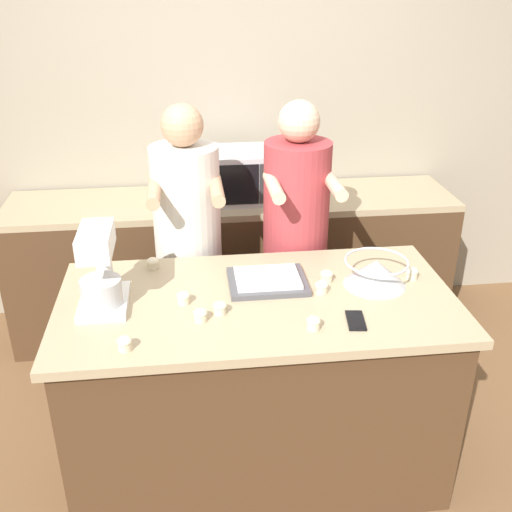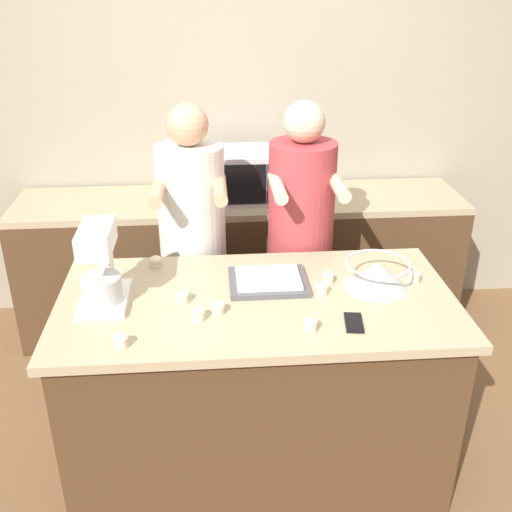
{
  "view_description": "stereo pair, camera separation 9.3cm",
  "coord_description": "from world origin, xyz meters",
  "px_view_note": "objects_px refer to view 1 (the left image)",
  "views": [
    {
      "loc": [
        -0.28,
        -2.24,
        2.22
      ],
      "look_at": [
        0.0,
        0.04,
        1.11
      ],
      "focal_mm": 42.0,
      "sensor_mm": 36.0,
      "label": 1
    },
    {
      "loc": [
        -0.18,
        -2.25,
        2.22
      ],
      "look_at": [
        0.0,
        0.04,
        1.11
      ],
      "focal_mm": 42.0,
      "sensor_mm": 36.0,
      "label": 2
    }
  ],
  "objects_px": {
    "mixing_bowl": "(376,272)",
    "baking_tray": "(267,280)",
    "microwave_oven": "(232,175)",
    "cell_phone": "(356,320)",
    "cupcake_4": "(321,287)",
    "cupcake_8": "(153,263)",
    "cupcake_0": "(412,273)",
    "person_right": "(295,247)",
    "cupcake_5": "(183,298)",
    "cupcake_2": "(125,343)",
    "cupcake_1": "(220,308)",
    "cupcake_7": "(327,276)",
    "cupcake_6": "(313,323)",
    "cupcake_3": "(201,315)",
    "stand_mixer": "(100,272)",
    "person_left": "(189,253)"
  },
  "relations": [
    {
      "from": "cupcake_4",
      "to": "cupcake_1",
      "type": "bearing_deg",
      "value": -164.75
    },
    {
      "from": "stand_mixer",
      "to": "cupcake_4",
      "type": "relative_size",
      "value": 6.2
    },
    {
      "from": "cupcake_3",
      "to": "cupcake_0",
      "type": "bearing_deg",
      "value": 14.39
    },
    {
      "from": "cupcake_3",
      "to": "cupcake_2",
      "type": "bearing_deg",
      "value": -149.74
    },
    {
      "from": "person_right",
      "to": "baking_tray",
      "type": "height_order",
      "value": "person_right"
    },
    {
      "from": "cupcake_2",
      "to": "cupcake_7",
      "type": "xyz_separation_m",
      "value": [
        0.87,
        0.44,
        0.0
      ]
    },
    {
      "from": "person_right",
      "to": "cupcake_5",
      "type": "xyz_separation_m",
      "value": [
        -0.6,
        -0.65,
        0.09
      ]
    },
    {
      "from": "cupcake_4",
      "to": "cupcake_7",
      "type": "xyz_separation_m",
      "value": [
        0.05,
        0.1,
        0.0
      ]
    },
    {
      "from": "mixing_bowl",
      "to": "cupcake_3",
      "type": "bearing_deg",
      "value": -164.82
    },
    {
      "from": "person_left",
      "to": "cupcake_7",
      "type": "relative_size",
      "value": 28.67
    },
    {
      "from": "cupcake_1",
      "to": "cupcake_8",
      "type": "bearing_deg",
      "value": 122.68
    },
    {
      "from": "cupcake_1",
      "to": "cupcake_8",
      "type": "height_order",
      "value": "same"
    },
    {
      "from": "cupcake_7",
      "to": "cupcake_0",
      "type": "bearing_deg",
      "value": -2.97
    },
    {
      "from": "cupcake_6",
      "to": "cupcake_7",
      "type": "distance_m",
      "value": 0.41
    },
    {
      "from": "cell_phone",
      "to": "cupcake_5",
      "type": "distance_m",
      "value": 0.73
    },
    {
      "from": "cupcake_1",
      "to": "cupcake_3",
      "type": "relative_size",
      "value": 1.0
    },
    {
      "from": "stand_mixer",
      "to": "cupcake_6",
      "type": "distance_m",
      "value": 0.9
    },
    {
      "from": "cupcake_7",
      "to": "cupcake_8",
      "type": "distance_m",
      "value": 0.82
    },
    {
      "from": "cupcake_4",
      "to": "cupcake_8",
      "type": "bearing_deg",
      "value": 156.3
    },
    {
      "from": "stand_mixer",
      "to": "microwave_oven",
      "type": "height_order",
      "value": "stand_mixer"
    },
    {
      "from": "microwave_oven",
      "to": "cupcake_2",
      "type": "relative_size",
      "value": 9.75
    },
    {
      "from": "baking_tray",
      "to": "cupcake_5",
      "type": "relative_size",
      "value": 6.12
    },
    {
      "from": "cell_phone",
      "to": "stand_mixer",
      "type": "bearing_deg",
      "value": 166.04
    },
    {
      "from": "cell_phone",
      "to": "cupcake_4",
      "type": "relative_size",
      "value": 2.66
    },
    {
      "from": "cupcake_0",
      "to": "cupcake_1",
      "type": "height_order",
      "value": "same"
    },
    {
      "from": "cupcake_2",
      "to": "cupcake_1",
      "type": "bearing_deg",
      "value": 30.16
    },
    {
      "from": "cupcake_2",
      "to": "cupcake_8",
      "type": "height_order",
      "value": "same"
    },
    {
      "from": "microwave_oven",
      "to": "cell_phone",
      "type": "relative_size",
      "value": 3.67
    },
    {
      "from": "microwave_oven",
      "to": "cupcake_7",
      "type": "height_order",
      "value": "microwave_oven"
    },
    {
      "from": "mixing_bowl",
      "to": "baking_tray",
      "type": "distance_m",
      "value": 0.49
    },
    {
      "from": "microwave_oven",
      "to": "cupcake_6",
      "type": "height_order",
      "value": "microwave_oven"
    },
    {
      "from": "baking_tray",
      "to": "microwave_oven",
      "type": "relative_size",
      "value": 0.63
    },
    {
      "from": "cupcake_5",
      "to": "cupcake_6",
      "type": "xyz_separation_m",
      "value": [
        0.51,
        -0.26,
        0.0
      ]
    },
    {
      "from": "baking_tray",
      "to": "cupcake_3",
      "type": "relative_size",
      "value": 6.12
    },
    {
      "from": "cell_phone",
      "to": "cupcake_1",
      "type": "height_order",
      "value": "cupcake_1"
    },
    {
      "from": "cell_phone",
      "to": "mixing_bowl",
      "type": "bearing_deg",
      "value": 60.35
    },
    {
      "from": "cupcake_2",
      "to": "cupcake_5",
      "type": "distance_m",
      "value": 0.39
    },
    {
      "from": "cupcake_3",
      "to": "stand_mixer",
      "type": "bearing_deg",
      "value": 156.7
    },
    {
      "from": "cupcake_5",
      "to": "cupcake_7",
      "type": "xyz_separation_m",
      "value": [
        0.65,
        0.12,
        0.0
      ]
    },
    {
      "from": "person_right",
      "to": "cupcake_3",
      "type": "relative_size",
      "value": 28.72
    },
    {
      "from": "mixing_bowl",
      "to": "cell_phone",
      "type": "xyz_separation_m",
      "value": [
        -0.17,
        -0.3,
        -0.06
      ]
    },
    {
      "from": "cell_phone",
      "to": "cupcake_0",
      "type": "xyz_separation_m",
      "value": [
        0.35,
        0.33,
        0.02
      ]
    },
    {
      "from": "cupcake_7",
      "to": "microwave_oven",
      "type": "bearing_deg",
      "value": 105.61
    },
    {
      "from": "stand_mixer",
      "to": "cupcake_5",
      "type": "relative_size",
      "value": 6.2
    },
    {
      "from": "person_left",
      "to": "person_right",
      "type": "xyz_separation_m",
      "value": [
        0.57,
        -0.0,
        0.0
      ]
    },
    {
      "from": "stand_mixer",
      "to": "cupcake_0",
      "type": "distance_m",
      "value": 1.39
    },
    {
      "from": "person_left",
      "to": "cupcake_3",
      "type": "height_order",
      "value": "person_left"
    },
    {
      "from": "cell_phone",
      "to": "cupcake_0",
      "type": "distance_m",
      "value": 0.49
    },
    {
      "from": "cupcake_6",
      "to": "cupcake_1",
      "type": "bearing_deg",
      "value": 156.05
    },
    {
      "from": "person_left",
      "to": "cupcake_7",
      "type": "distance_m",
      "value": 0.82
    }
  ]
}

